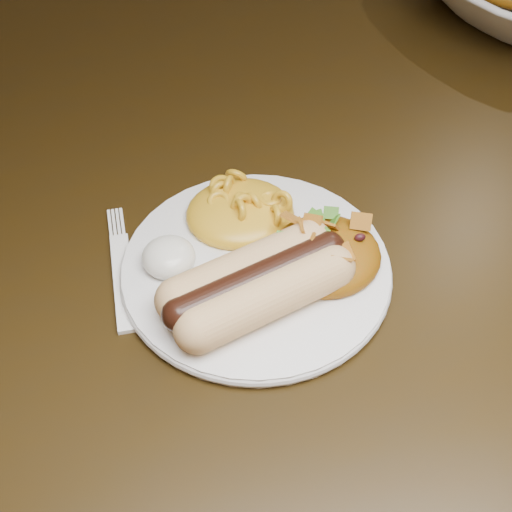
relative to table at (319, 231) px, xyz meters
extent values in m
plane|color=#3A2111|center=(0.00, 0.00, -0.66)|extent=(4.00, 4.00, 0.00)
cube|color=black|center=(0.00, 0.00, 0.07)|extent=(1.60, 0.90, 0.04)
cylinder|color=white|center=(-0.09, -0.12, 0.10)|extent=(0.23, 0.23, 0.01)
cylinder|color=#E4D487|center=(-0.10, -0.17, 0.12)|extent=(0.12, 0.07, 0.03)
cylinder|color=#E4D487|center=(-0.10, -0.14, 0.12)|extent=(0.12, 0.07, 0.03)
cylinder|color=#3E1A0F|center=(-0.10, -0.15, 0.13)|extent=(0.13, 0.06, 0.03)
ellipsoid|color=yellow|center=(-0.09, -0.06, 0.12)|extent=(0.10, 0.09, 0.03)
ellipsoid|color=white|center=(-0.16, -0.10, 0.12)|extent=(0.05, 0.05, 0.03)
ellipsoid|color=#B42600|center=(-0.04, -0.13, 0.12)|extent=(0.09, 0.08, 0.04)
cube|color=white|center=(-0.20, -0.11, 0.09)|extent=(0.02, 0.12, 0.00)
camera|label=1|loc=(-0.17, -0.48, 0.53)|focal=50.00mm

